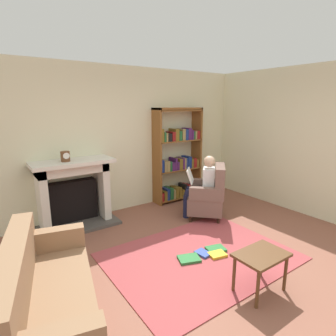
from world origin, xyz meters
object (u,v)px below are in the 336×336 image
(armchair_reading, at_px, (209,195))
(seated_reader, at_px, (203,184))
(bookshelf, at_px, (178,158))
(fireplace, at_px, (74,191))
(side_table, at_px, (261,260))
(sofa_floral, at_px, (46,300))
(mantel_clock, at_px, (65,156))

(armchair_reading, height_order, seated_reader, seated_reader)
(bookshelf, distance_m, armchair_reading, 1.22)
(fireplace, bearing_deg, armchair_reading, -27.28)
(fireplace, xyz_separation_m, side_table, (1.13, -2.89, -0.22))
(bookshelf, distance_m, seated_reader, 1.09)
(bookshelf, bearing_deg, fireplace, -179.03)
(sofa_floral, relative_size, side_table, 3.25)
(armchair_reading, distance_m, side_table, 2.05)
(armchair_reading, distance_m, sofa_floral, 3.16)
(seated_reader, xyz_separation_m, sofa_floral, (-2.89, -1.16, -0.30))
(fireplace, xyz_separation_m, bookshelf, (2.20, 0.04, 0.32))
(bookshelf, height_order, armchair_reading, bookshelf)
(side_table, bearing_deg, fireplace, 111.35)
(mantel_clock, bearing_deg, sofa_floral, -110.94)
(bookshelf, height_order, side_table, bookshelf)
(mantel_clock, distance_m, seated_reader, 2.36)
(fireplace, relative_size, side_table, 2.34)
(mantel_clock, height_order, armchair_reading, mantel_clock)
(mantel_clock, distance_m, armchair_reading, 2.52)
(fireplace, xyz_separation_m, seated_reader, (1.99, -0.99, 0.02))
(fireplace, height_order, bookshelf, bookshelf)
(fireplace, distance_m, mantel_clock, 0.64)
(mantel_clock, relative_size, side_table, 0.29)
(seated_reader, bearing_deg, mantel_clock, -68.40)
(mantel_clock, relative_size, sofa_floral, 0.09)
(fireplace, distance_m, sofa_floral, 2.34)
(mantel_clock, relative_size, seated_reader, 0.14)
(armchair_reading, bearing_deg, side_table, 16.96)
(fireplace, bearing_deg, mantel_clock, -138.52)
(bookshelf, distance_m, sofa_floral, 3.84)
(seated_reader, relative_size, side_table, 2.04)
(mantel_clock, relative_size, bookshelf, 0.08)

